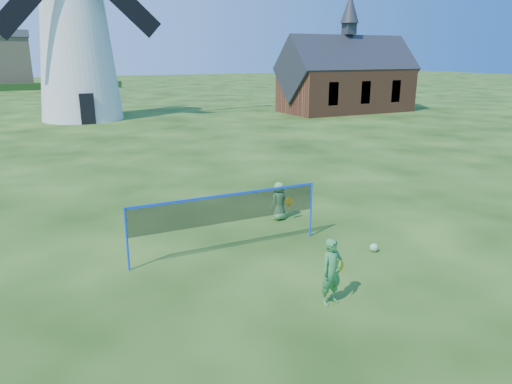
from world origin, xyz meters
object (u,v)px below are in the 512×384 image
object	(u,v)px
player_girl	(332,272)
player_boy	(279,201)
windmill	(75,34)
chapel	(346,80)
badminton_net	(227,210)
play_ball	(374,248)

from	to	relation	value
player_girl	player_boy	distance (m)	5.18
player_girl	player_boy	xyz separation A→B (m)	(1.50, 4.96, -0.10)
windmill	player_boy	distance (m)	27.95
chapel	player_boy	world-z (taller)	chapel
player_boy	player_girl	bearing A→B (deg)	57.82
badminton_net	player_boy	size ratio (longest dim) A/B	4.27
windmill	player_girl	xyz separation A→B (m)	(1.04, -32.19, -5.67)
play_ball	player_boy	bearing A→B (deg)	107.16
player_girl	player_boy	size ratio (longest dim) A/B	1.18
badminton_net	play_ball	size ratio (longest dim) A/B	22.95
chapel	play_ball	world-z (taller)	chapel
chapel	badminton_net	world-z (taller)	chapel
chapel	player_girl	size ratio (longest dim) A/B	8.38
windmill	player_boy	bearing A→B (deg)	-84.68
play_ball	chapel	bearing A→B (deg)	55.24
player_girl	player_boy	bearing A→B (deg)	65.50
windmill	player_girl	bearing A→B (deg)	-88.16
badminton_net	play_ball	world-z (taller)	badminton_net
windmill	player_boy	xyz separation A→B (m)	(2.54, -27.23, -5.77)
player_girl	windmill	bearing A→B (deg)	84.16
chapel	player_girl	distance (m)	34.67
player_girl	play_ball	xyz separation A→B (m)	(2.51, 1.70, -0.58)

